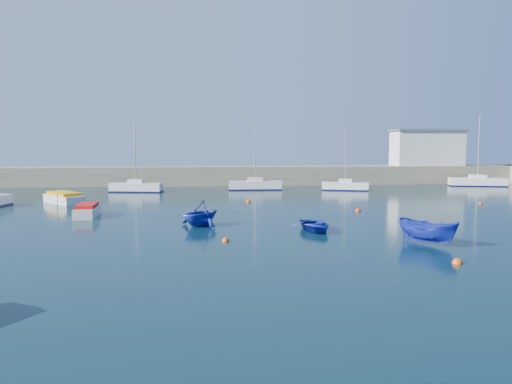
{
  "coord_description": "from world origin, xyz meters",
  "views": [
    {
      "loc": [
        -2.95,
        -24.57,
        5.6
      ],
      "look_at": [
        1.6,
        17.71,
        1.6
      ],
      "focal_mm": 35.0,
      "sensor_mm": 36.0,
      "label": 1
    }
  ],
  "objects": [
    {
      "name": "motorboat_1",
      "position": [
        -12.01,
        15.55,
        0.48
      ],
      "size": [
        1.63,
        4.22,
        1.02
      ],
      "rotation": [
        0.0,
        0.0,
        0.04
      ],
      "color": "silver",
      "rests_on": "ground"
    },
    {
      "name": "ground",
      "position": [
        0.0,
        0.0,
        0.0
      ],
      "size": [
        220.0,
        220.0,
        0.0
      ],
      "primitive_type": "plane",
      "color": "black",
      "rests_on": "ground"
    },
    {
      "name": "buoy_4",
      "position": [
        23.5,
        20.22,
        0.0
      ],
      "size": [
        0.39,
        0.39,
        0.39
      ],
      "primitive_type": "sphere",
      "color": "red",
      "rests_on": "ground"
    },
    {
      "name": "motorboat_2",
      "position": [
        -16.33,
        25.09,
        0.51
      ],
      "size": [
        4.77,
        5.34,
        1.1
      ],
      "rotation": [
        0.0,
        0.0,
        0.67
      ],
      "color": "silver",
      "rests_on": "ground"
    },
    {
      "name": "buoy_0",
      "position": [
        -1.64,
        4.22,
        0.0
      ],
      "size": [
        0.43,
        0.43,
        0.43
      ],
      "primitive_type": "sphere",
      "color": "#D8470B",
      "rests_on": "ground"
    },
    {
      "name": "harbor_office",
      "position": [
        30.0,
        46.0,
        5.1
      ],
      "size": [
        10.0,
        4.0,
        5.0
      ],
      "primitive_type": "cube",
      "color": "silver",
      "rests_on": "back_wall"
    },
    {
      "name": "dinghy_center",
      "position": [
        4.33,
        7.14,
        0.37
      ],
      "size": [
        2.93,
        3.84,
        0.74
      ],
      "primitive_type": "imported",
      "rotation": [
        0.0,
        0.0,
        0.11
      ],
      "color": "#16269C",
      "rests_on": "ground"
    },
    {
      "name": "buoy_3",
      "position": [
        1.56,
        24.31,
        0.0
      ],
      "size": [
        0.49,
        0.49,
        0.49
      ],
      "primitive_type": "sphere",
      "color": "#D8470B",
      "rests_on": "ground"
    },
    {
      "name": "buoy_5",
      "position": [
        9.05,
        -2.48,
        0.0
      ],
      "size": [
        0.5,
        0.5,
        0.5
      ],
      "primitive_type": "sphere",
      "color": "#D8470B",
      "rests_on": "ground"
    },
    {
      "name": "buoy_1",
      "position": [
        10.22,
        16.4,
        0.0
      ],
      "size": [
        0.49,
        0.49,
        0.49
      ],
      "primitive_type": "sphere",
      "color": "red",
      "rests_on": "ground"
    },
    {
      "name": "dinghy_left",
      "position": [
        -3.11,
        9.98,
        0.9
      ],
      "size": [
        4.48,
        4.51,
        1.8
      ],
      "primitive_type": "imported",
      "rotation": [
        0.0,
        0.0,
        -0.74
      ],
      "color": "#16269C",
      "rests_on": "ground"
    },
    {
      "name": "sailboat_5",
      "position": [
        -10.89,
        36.14,
        0.61
      ],
      "size": [
        6.39,
        2.86,
        8.19
      ],
      "rotation": [
        0.0,
        0.0,
        1.38
      ],
      "color": "silver",
      "rests_on": "ground"
    },
    {
      "name": "sailboat_7",
      "position": [
        14.69,
        35.6,
        0.57
      ],
      "size": [
        5.87,
        3.3,
        7.52
      ],
      "rotation": [
        0.0,
        0.0,
        1.25
      ],
      "color": "silver",
      "rests_on": "ground"
    },
    {
      "name": "back_wall",
      "position": [
        0.0,
        46.0,
        1.3
      ],
      "size": [
        96.0,
        4.5,
        2.6
      ],
      "primitive_type": "cube",
      "color": "gray",
      "rests_on": "ground"
    },
    {
      "name": "sailboat_8",
      "position": [
        34.6,
        40.02,
        0.63
      ],
      "size": [
        7.66,
        3.88,
        9.62
      ],
      "rotation": [
        0.0,
        0.0,
        1.31
      ],
      "color": "silver",
      "rests_on": "ground"
    },
    {
      "name": "dinghy_right",
      "position": [
        9.75,
        2.19,
        0.72
      ],
      "size": [
        3.25,
        3.89,
        1.44
      ],
      "primitive_type": "imported",
      "rotation": [
        0.0,
        0.0,
        0.59
      ],
      "color": "#16269C",
      "rests_on": "ground"
    },
    {
      "name": "sailboat_6",
      "position": [
        3.63,
        37.53,
        0.62
      ],
      "size": [
        6.58,
        2.0,
        8.63
      ],
      "rotation": [
        0.0,
        0.0,
        1.55
      ],
      "color": "silver",
      "rests_on": "ground"
    }
  ]
}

